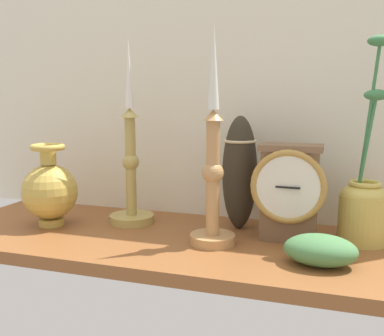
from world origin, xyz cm
name	(u,v)px	position (x,y,z in cm)	size (l,w,h in cm)	color
ground_plane	(174,242)	(0.00, 0.00, -1.20)	(100.00, 36.00, 2.40)	brown
back_wall	(202,75)	(0.00, 18.50, 32.50)	(120.00, 2.00, 65.00)	silver
mantel_clock	(289,191)	(21.77, 4.46, 9.79)	(14.03, 7.55, 18.64)	brown
candlestick_tall_left	(213,175)	(8.39, -1.94, 13.22)	(8.56, 8.56, 40.71)	tan
candlestick_tall_center	(131,172)	(-12.41, 6.38, 11.32)	(9.82, 9.82, 40.04)	tan
brass_vase_bulbous	(50,190)	(-28.02, -1.06, 7.87)	(11.77, 11.77, 17.74)	gold
brass_vase_jar	(364,204)	(35.44, 7.36, 7.47)	(9.14, 9.14, 38.25)	#CBB451
tall_ceramic_vase	(240,172)	(11.01, 9.66, 12.03)	(7.24, 7.24, 23.78)	#302A1F
ivy_sprig	(320,250)	(28.18, -6.98, 2.57)	(11.99, 8.40, 5.13)	#498048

